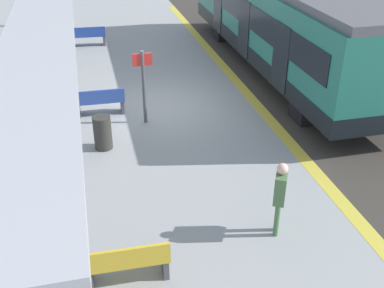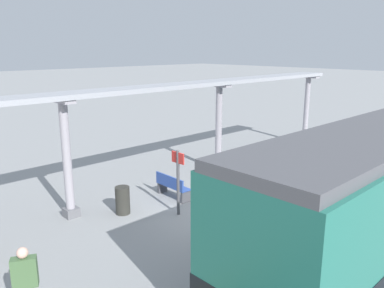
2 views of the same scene
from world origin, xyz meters
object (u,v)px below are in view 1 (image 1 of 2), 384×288
canopy_pillar_third (56,106)px  passenger_waiting_near_edge (280,191)px  bench_mid_platform (100,102)px  trash_bin (103,133)px  train_near_carriage (278,22)px  platform_info_sign (143,80)px  bench_far_end (127,263)px  bench_near_end (88,36)px  canopy_pillar_second (59,24)px

canopy_pillar_third → passenger_waiting_near_edge: bearing=144.0°
bench_mid_platform → trash_bin: (0.06, 2.11, 0.02)m
passenger_waiting_near_edge → trash_bin: bearing=-54.1°
canopy_pillar_third → trash_bin: canopy_pillar_third is taller
train_near_carriage → canopy_pillar_third: (7.76, 5.97, 0.13)m
platform_info_sign → passenger_waiting_near_edge: platform_info_sign is taller
bench_far_end → trash_bin: size_ratio=1.62×
bench_near_end → passenger_waiting_near_edge: bearing=103.0°
train_near_carriage → passenger_waiting_near_edge: size_ratio=8.14×
bench_mid_platform → train_near_carriage: bearing=-159.6°
canopy_pillar_third → bench_mid_platform: bearing=-106.5°
canopy_pillar_third → bench_near_end: size_ratio=2.54×
platform_info_sign → bench_near_end: bearing=-80.7°
canopy_pillar_second → platform_info_sign: bearing=117.3°
train_near_carriage → bench_mid_platform: (6.73, 2.50, -1.39)m
bench_near_end → trash_bin: bearing=89.9°
platform_info_sign → passenger_waiting_near_edge: size_ratio=1.33×
canopy_pillar_third → platform_info_sign: size_ratio=1.76×
platform_info_sign → canopy_pillar_second: bearing=-62.7°
trash_bin → canopy_pillar_second: bearing=-80.4°
canopy_pillar_second → canopy_pillar_third: size_ratio=1.00×
train_near_carriage → bench_far_end: 11.80m
canopy_pillar_second → trash_bin: bearing=99.6°
bench_mid_platform → passenger_waiting_near_edge: size_ratio=0.91×
canopy_pillar_second → canopy_pillar_third: bearing=90.0°
bench_near_end → passenger_waiting_near_edge: size_ratio=0.92×
canopy_pillar_third → bench_near_end: 10.81m
trash_bin → platform_info_sign: (-1.33, -1.28, 0.86)m
canopy_pillar_third → passenger_waiting_near_edge: size_ratio=2.34×
bench_far_end → platform_info_sign: 6.46m
train_near_carriage → passenger_waiting_near_edge: bearing=68.0°
train_near_carriage → canopy_pillar_second: 7.84m
bench_near_end → bench_far_end: 14.29m
bench_mid_platform → canopy_pillar_second: bearing=-74.1°
canopy_pillar_third → canopy_pillar_second: bearing=-90.0°
platform_info_sign → bench_mid_platform: bearing=-33.0°
canopy_pillar_second → platform_info_sign: size_ratio=1.76×
passenger_waiting_near_edge → canopy_pillar_third: bearing=-36.0°
bench_near_end → bench_far_end: (-0.06, 14.29, 0.00)m
train_near_carriage → bench_near_end: (6.77, -4.69, -1.39)m
canopy_pillar_second → bench_mid_platform: bearing=105.9°
canopy_pillar_third → bench_mid_platform: canopy_pillar_third is taller
canopy_pillar_third → train_near_carriage: bearing=-142.4°
trash_bin → platform_info_sign: bearing=-136.0°
trash_bin → canopy_pillar_third: bearing=54.7°
train_near_carriage → bench_far_end: (6.71, 9.60, -1.39)m
canopy_pillar_third → bench_near_end: (-0.99, -10.66, -1.52)m
canopy_pillar_second → passenger_waiting_near_edge: 10.94m
bench_far_end → trash_bin: 5.00m
passenger_waiting_near_edge → bench_far_end: bearing=11.6°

